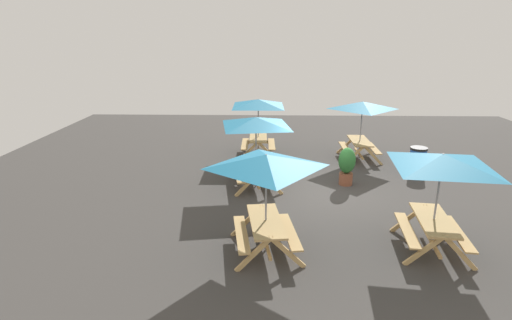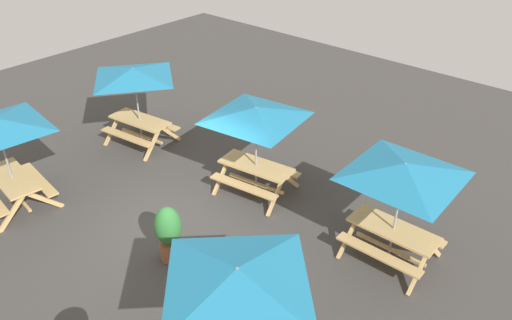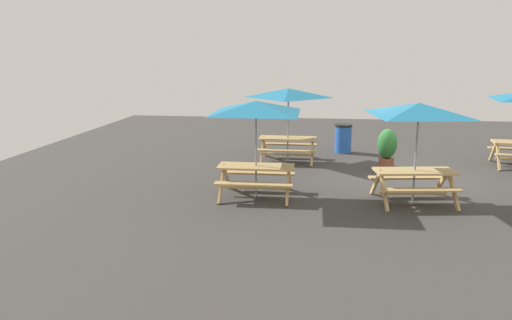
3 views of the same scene
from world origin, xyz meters
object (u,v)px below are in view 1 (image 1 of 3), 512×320
Objects in this scene: picnic_table_2 at (441,167)px; picnic_table_4 at (362,110)px; potted_plant_0 at (347,165)px; trash_bin_blue at (418,161)px; picnic_table_3 at (266,168)px; picnic_table_0 at (256,127)px; picnic_table_1 at (258,107)px.

picnic_table_2 is 1.20× the size of picnic_table_4.
picnic_table_2 is 2.23× the size of potted_plant_0.
picnic_table_4 is 2.86m from trash_bin_blue.
picnic_table_4 reaches higher than potted_plant_0.
picnic_table_3 is 8.15m from picnic_table_4.
picnic_table_4 is (7.10, 0.09, 0.00)m from picnic_table_2.
potted_plant_0 is (-2.92, 1.07, -1.30)m from picnic_table_4.
picnic_table_0 is at bearing 53.29° from picnic_table_2.
picnic_table_3 is at bearing -178.30° from picnic_table_1.
picnic_table_1 is at bearing 35.44° from picnic_table_2.
potted_plant_0 is at bearing 112.44° from trash_bin_blue.
picnic_table_1 is 1.21× the size of picnic_table_3.
picnic_table_1 is (3.66, 0.00, 0.00)m from picnic_table_0.
picnic_table_3 is at bearing 176.13° from picnic_table_0.
trash_bin_blue is (5.46, -5.36, -1.49)m from picnic_table_3.
picnic_table_4 is (7.26, -3.71, 0.00)m from picnic_table_3.
picnic_table_2 is (-7.58, -4.14, 0.00)m from picnic_table_1.
picnic_table_4 is at bearing 7.60° from picnic_table_2.
trash_bin_blue is at bearing -112.62° from picnic_table_1.
potted_plant_0 is at bearing 22.41° from picnic_table_2.
trash_bin_blue is at bearing -136.84° from picnic_table_4.
picnic_table_2 is at bearing -152.15° from picnic_table_1.
trash_bin_blue is at bearing -9.54° from picnic_table_2.
potted_plant_0 is at bearing -139.68° from picnic_table_1.
picnic_table_2 and picnic_table_3 have the same top height.
trash_bin_blue is (1.37, -5.69, -1.49)m from picnic_table_0.
picnic_table_0 and picnic_table_4 have the same top height.
picnic_table_3 is 2.38× the size of trash_bin_blue.
picnic_table_2 reaches higher than trash_bin_blue.
picnic_table_2 is 4.53m from potted_plant_0.
picnic_table_3 is 1.85× the size of potted_plant_0.
picnic_table_2 is 2.87× the size of trash_bin_blue.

